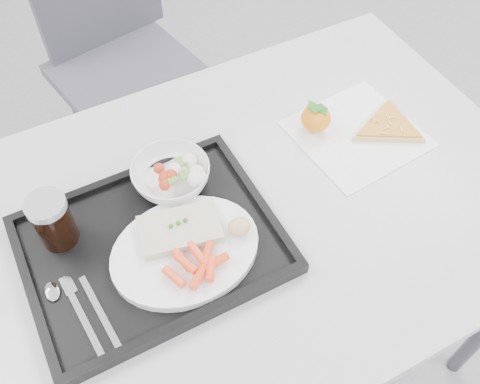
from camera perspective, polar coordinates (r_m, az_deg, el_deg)
table at (r=1.09m, az=0.19°, el=-3.68°), size 1.20×0.80×0.75m
chair at (r=1.79m, az=-13.03°, el=15.49°), size 0.49×0.49×0.93m
tray at (r=0.99m, az=-9.36°, el=-5.66°), size 0.45×0.35×0.03m
dinner_plate at (r=0.96m, az=-5.85°, el=-6.23°), size 0.27×0.27×0.02m
fish_fillet at (r=0.96m, az=-6.43°, el=-3.96°), size 0.16×0.11×0.03m
bread_roll at (r=0.95m, az=-0.09°, el=-3.73°), size 0.05×0.05×0.03m
salad_bowl at (r=1.04m, az=-7.36°, el=1.78°), size 0.15×0.15×0.05m
cola_glass at (r=0.99m, az=-19.36°, el=-2.84°), size 0.07×0.07×0.11m
cutlery at (r=0.95m, az=-17.07°, el=-11.37°), size 0.09×0.17×0.01m
napkin at (r=1.18m, az=12.33°, el=6.07°), size 0.27×0.26×0.00m
tangerine at (r=1.15m, az=8.10°, el=7.81°), size 0.08×0.08×0.07m
pizza_slice at (r=1.20m, az=15.56°, el=6.80°), size 0.19×0.19×0.02m
carrot_pile at (r=0.92m, az=-4.67°, el=-7.66°), size 0.11×0.09×0.02m
salad_contents at (r=1.03m, az=-6.15°, el=1.98°), size 0.09×0.08×0.03m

